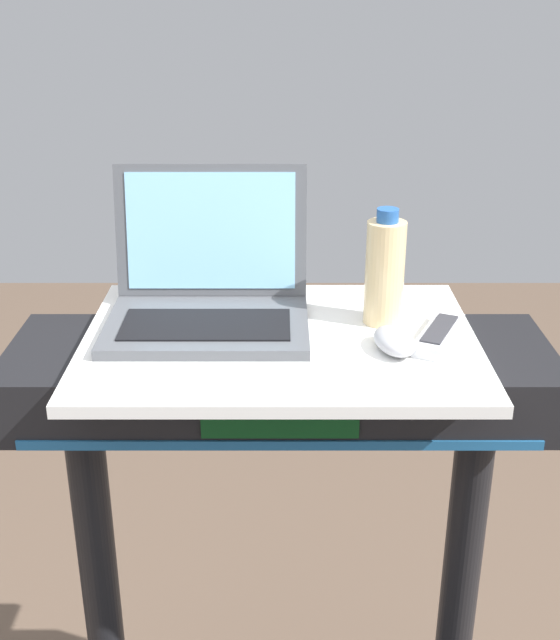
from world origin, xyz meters
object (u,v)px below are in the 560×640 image
object	(u,v)px
computer_mouse	(395,341)
water_bottle	(385,271)
tv_remote	(439,335)
laptop	(209,293)

from	to	relation	value
computer_mouse	water_bottle	bearing A→B (deg)	80.43
water_bottle	tv_remote	world-z (taller)	water_bottle
water_bottle	tv_remote	bearing A→B (deg)	-43.31
computer_mouse	tv_remote	world-z (taller)	computer_mouse
computer_mouse	tv_remote	size ratio (longest dim) A/B	0.61
laptop	water_bottle	size ratio (longest dim) A/B	1.69
water_bottle	laptop	bearing A→B (deg)	179.16
laptop	water_bottle	world-z (taller)	laptop
laptop	tv_remote	world-z (taller)	laptop
laptop	tv_remote	bearing A→B (deg)	-12.98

